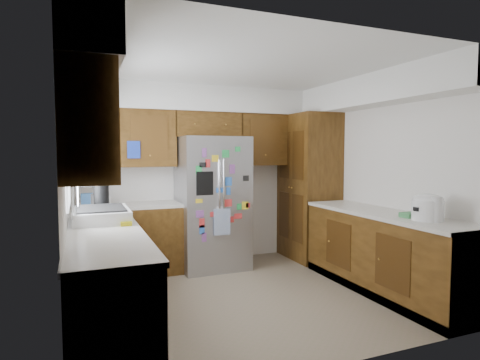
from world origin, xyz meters
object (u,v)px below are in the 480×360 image
pantry (309,187)px  paper_towel (436,210)px  fridge (212,203)px  rice_cooker (428,207)px

pantry → paper_towel: bearing=-90.3°
fridge → rice_cooker: (1.50, -2.26, 0.16)m
pantry → paper_towel: 2.32m
pantry → rice_cooker: size_ratio=6.94×
pantry → paper_towel: size_ratio=8.72×
fridge → rice_cooker: fridge is taller
fridge → paper_towel: (1.49, -2.38, 0.14)m
fridge → paper_towel: size_ratio=7.30×
fridge → paper_towel: 2.81m
pantry → rice_cooker: (-0.00, -2.21, -0.02)m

